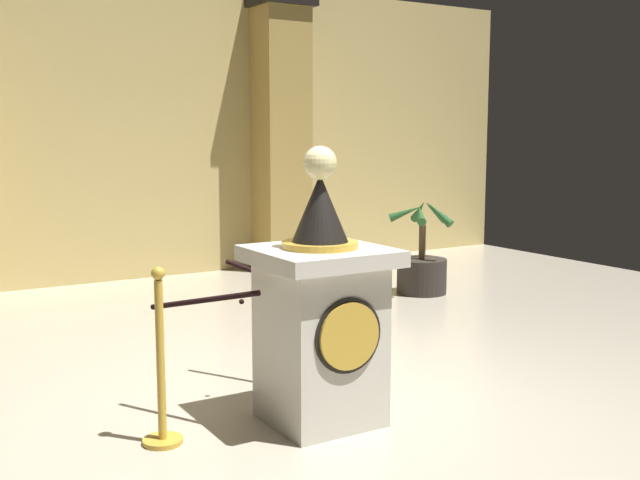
{
  "coord_description": "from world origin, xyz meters",
  "views": [
    {
      "loc": [
        -2.75,
        -4.29,
        1.83
      ],
      "look_at": [
        -0.31,
        -0.24,
        1.17
      ],
      "focal_mm": 43.05,
      "sensor_mm": 36.0,
      "label": 1
    }
  ],
  "objects_px": {
    "stanchion_far": "(161,382)",
    "potted_palm_right": "(422,267)",
    "pedestal_clock": "(320,316)",
    "stanchion_near": "(304,324)"
  },
  "relations": [
    {
      "from": "stanchion_far",
      "to": "potted_palm_right",
      "type": "xyz_separation_m",
      "value": [
        4.06,
        2.64,
        -0.08
      ]
    },
    {
      "from": "pedestal_clock",
      "to": "stanchion_near",
      "type": "relative_size",
      "value": 1.7
    },
    {
      "from": "pedestal_clock",
      "to": "potted_palm_right",
      "type": "height_order",
      "value": "pedestal_clock"
    },
    {
      "from": "stanchion_far",
      "to": "potted_palm_right",
      "type": "distance_m",
      "value": 4.84
    },
    {
      "from": "pedestal_clock",
      "to": "potted_palm_right",
      "type": "distance_m",
      "value": 4.18
    },
    {
      "from": "pedestal_clock",
      "to": "potted_palm_right",
      "type": "relative_size",
      "value": 1.58
    },
    {
      "from": "stanchion_far",
      "to": "pedestal_clock",
      "type": "bearing_deg",
      "value": -9.84
    },
    {
      "from": "pedestal_clock",
      "to": "stanchion_far",
      "type": "bearing_deg",
      "value": 170.16
    },
    {
      "from": "stanchion_far",
      "to": "potted_palm_right",
      "type": "bearing_deg",
      "value": 33.0
    },
    {
      "from": "stanchion_far",
      "to": "potted_palm_right",
      "type": "relative_size",
      "value": 0.96
    }
  ]
}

